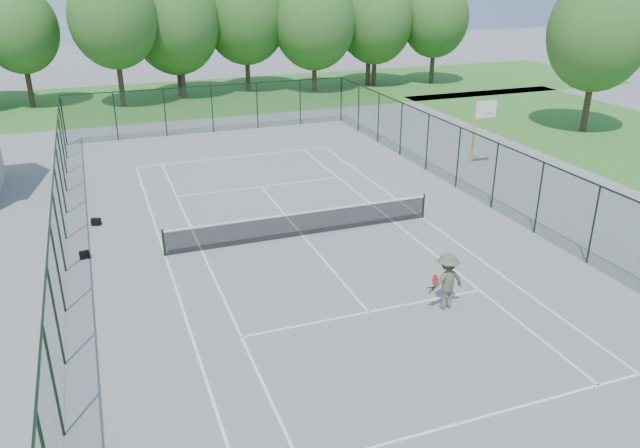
{
  "coord_description": "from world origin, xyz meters",
  "views": [
    {
      "loc": [
        -7.4,
        -21.9,
        10.2
      ],
      "look_at": [
        0.0,
        -2.0,
        1.3
      ],
      "focal_mm": 35.0,
      "sensor_mm": 36.0,
      "label": 1
    }
  ],
  "objects": [
    {
      "name": "basketball_goal",
      "position": [
        11.88,
        5.58,
        2.57
      ],
      "size": [
        1.2,
        1.43,
        3.65
      ],
      "color": "yellow",
      "rests_on": "ground"
    },
    {
      "name": "tennis_player",
      "position": [
        2.42,
        -6.96,
        0.94
      ],
      "size": [
        2.13,
        0.88,
        1.88
      ],
      "color": "#595C41",
      "rests_on": "ground"
    },
    {
      "name": "grass_far",
      "position": [
        0.0,
        30.0,
        0.01
      ],
      "size": [
        80.0,
        16.0,
        0.01
      ],
      "primitive_type": "cube",
      "color": "#3E832F",
      "rests_on": "ground"
    },
    {
      "name": "sports_bag_a",
      "position": [
        -8.33,
        0.86,
        0.14
      ],
      "size": [
        0.39,
        0.27,
        0.28
      ],
      "primitive_type": "cube",
      "rotation": [
        0.0,
        0.0,
        0.18
      ],
      "color": "black",
      "rests_on": "ground"
    },
    {
      "name": "sports_bag_b",
      "position": [
        -7.81,
        4.09,
        0.15
      ],
      "size": [
        0.43,
        0.34,
        0.29
      ],
      "primitive_type": "cube",
      "rotation": [
        0.0,
        0.0,
        -0.32
      ],
      "color": "black",
      "rests_on": "ground"
    },
    {
      "name": "tennis_net",
      "position": [
        0.0,
        0.0,
        0.58
      ],
      "size": [
        11.08,
        0.08,
        1.1
      ],
      "color": "black",
      "rests_on": "ground"
    },
    {
      "name": "tree_line_far",
      "position": [
        0.0,
        30.0,
        5.99
      ],
      "size": [
        39.4,
        6.4,
        9.7
      ],
      "color": "#452E24",
      "rests_on": "ground"
    },
    {
      "name": "tree_side",
      "position": [
        22.8,
        9.72,
        6.23
      ],
      "size": [
        6.24,
        6.24,
        9.88
      ],
      "color": "#452E24",
      "rests_on": "ground"
    },
    {
      "name": "fence_enclosure",
      "position": [
        0.0,
        0.0,
        1.56
      ],
      "size": [
        18.05,
        36.05,
        3.02
      ],
      "color": "#1C3922",
      "rests_on": "ground"
    },
    {
      "name": "ground",
      "position": [
        0.0,
        0.0,
        0.0
      ],
      "size": [
        140.0,
        140.0,
        0.0
      ],
      "primitive_type": "plane",
      "color": "gray",
      "rests_on": "ground"
    },
    {
      "name": "court_lines",
      "position": [
        0.0,
        0.0,
        0.0
      ],
      "size": [
        11.05,
        23.85,
        0.01
      ],
      "color": "white",
      "rests_on": "ground"
    }
  ]
}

